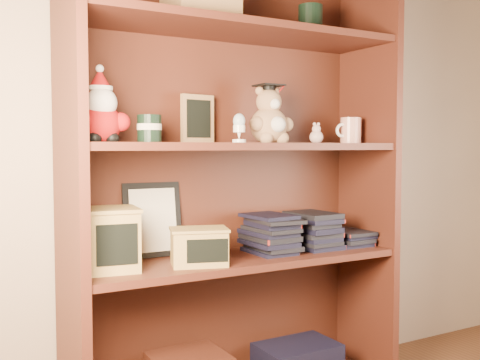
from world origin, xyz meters
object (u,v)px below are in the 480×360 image
object	(u,v)px
grad_teddy_bear	(270,120)
teacher_mug	(350,131)
treats_box	(109,239)
bookcase	(232,191)

from	to	relation	value
grad_teddy_bear	teacher_mug	size ratio (longest dim) A/B	1.89
treats_box	teacher_mug	bearing A→B (deg)	0.05
bookcase	teacher_mug	distance (m)	0.55
teacher_mug	treats_box	bearing A→B (deg)	-179.95
grad_teddy_bear	bookcase	bearing A→B (deg)	154.79
teacher_mug	grad_teddy_bear	bearing A→B (deg)	-179.02
grad_teddy_bear	teacher_mug	world-z (taller)	grad_teddy_bear
bookcase	teacher_mug	world-z (taller)	bookcase
grad_teddy_bear	treats_box	xyz separation A→B (m)	(-0.59, 0.01, -0.38)
teacher_mug	bookcase	bearing A→B (deg)	174.22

